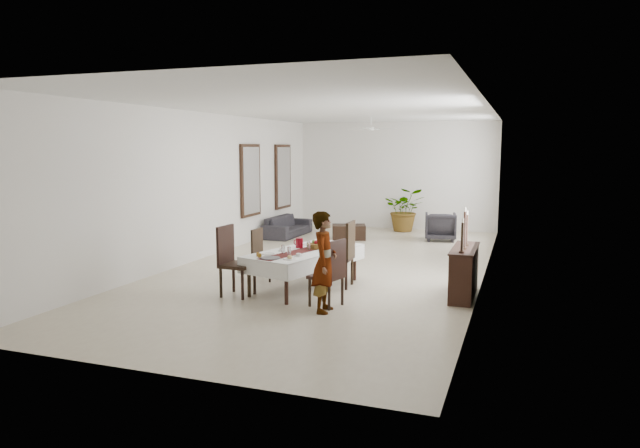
# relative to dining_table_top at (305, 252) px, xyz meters

# --- Properties ---
(floor) EXTENTS (6.00, 12.00, 0.00)m
(floor) POSITION_rel_dining_table_top_xyz_m (-0.12, 1.92, -0.64)
(floor) COLOR beige
(floor) RESTS_ON ground
(ceiling) EXTENTS (6.00, 12.00, 0.02)m
(ceiling) POSITION_rel_dining_table_top_xyz_m (-0.12, 1.92, 2.56)
(ceiling) COLOR white
(ceiling) RESTS_ON wall_back
(wall_back) EXTENTS (6.00, 0.02, 3.20)m
(wall_back) POSITION_rel_dining_table_top_xyz_m (-0.12, 7.92, 0.96)
(wall_back) COLOR white
(wall_back) RESTS_ON floor
(wall_front) EXTENTS (6.00, 0.02, 3.20)m
(wall_front) POSITION_rel_dining_table_top_xyz_m (-0.12, -4.08, 0.96)
(wall_front) COLOR white
(wall_front) RESTS_ON floor
(wall_left) EXTENTS (0.02, 12.00, 3.20)m
(wall_left) POSITION_rel_dining_table_top_xyz_m (-3.12, 1.92, 0.96)
(wall_left) COLOR white
(wall_left) RESTS_ON floor
(wall_right) EXTENTS (0.02, 12.00, 3.20)m
(wall_right) POSITION_rel_dining_table_top_xyz_m (2.88, 1.92, 0.96)
(wall_right) COLOR white
(wall_right) RESTS_ON floor
(dining_table_top) EXTENTS (1.42, 2.28, 0.04)m
(dining_table_top) POSITION_rel_dining_table_top_xyz_m (0.00, 0.00, 0.00)
(dining_table_top) COLOR black
(dining_table_top) RESTS_ON table_leg_fl
(table_leg_fl) EXTENTS (0.08, 0.08, 0.62)m
(table_leg_fl) POSITION_rel_dining_table_top_xyz_m (-0.65, -0.87, -0.33)
(table_leg_fl) COLOR black
(table_leg_fl) RESTS_ON floor
(table_leg_fr) EXTENTS (0.08, 0.08, 0.62)m
(table_leg_fr) POSITION_rel_dining_table_top_xyz_m (0.10, -1.08, -0.33)
(table_leg_fr) COLOR black
(table_leg_fr) RESTS_ON floor
(table_leg_bl) EXTENTS (0.08, 0.08, 0.62)m
(table_leg_bl) POSITION_rel_dining_table_top_xyz_m (-0.10, 1.08, -0.33)
(table_leg_bl) COLOR black
(table_leg_bl) RESTS_ON floor
(table_leg_br) EXTENTS (0.08, 0.08, 0.62)m
(table_leg_br) POSITION_rel_dining_table_top_xyz_m (0.65, 0.87, -0.33)
(table_leg_br) COLOR black
(table_leg_br) RESTS_ON floor
(tablecloth_top) EXTENTS (1.62, 2.48, 0.01)m
(tablecloth_top) POSITION_rel_dining_table_top_xyz_m (0.00, -0.00, 0.03)
(tablecloth_top) COLOR white
(tablecloth_top) RESTS_ON dining_table_top
(tablecloth_drape_left) EXTENTS (0.62, 2.20, 0.27)m
(tablecloth_drape_left) POSITION_rel_dining_table_top_xyz_m (-0.50, 0.14, -0.10)
(tablecloth_drape_left) COLOR white
(tablecloth_drape_left) RESTS_ON dining_table_top
(tablecloth_drape_right) EXTENTS (0.62, 2.20, 0.27)m
(tablecloth_drape_right) POSITION_rel_dining_table_top_xyz_m (0.50, -0.14, -0.10)
(tablecloth_drape_right) COLOR silver
(tablecloth_drape_right) RESTS_ON dining_table_top
(tablecloth_drape_near) EXTENTS (1.01, 0.29, 0.27)m
(tablecloth_drape_near) POSITION_rel_dining_table_top_xyz_m (-0.31, -1.09, -0.10)
(tablecloth_drape_near) COLOR white
(tablecloth_drape_near) RESTS_ON dining_table_top
(tablecloth_drape_far) EXTENTS (1.01, 0.29, 0.27)m
(tablecloth_drape_far) POSITION_rel_dining_table_top_xyz_m (0.31, 1.09, -0.10)
(tablecloth_drape_far) COLOR silver
(tablecloth_drape_far) RESTS_ON dining_table_top
(table_runner) EXTENTS (0.89, 2.21, 0.00)m
(table_runner) POSITION_rel_dining_table_top_xyz_m (0.00, 0.00, 0.03)
(table_runner) COLOR maroon
(table_runner) RESTS_ON tablecloth_top
(red_pitcher) EXTENTS (0.16, 0.16, 0.18)m
(red_pitcher) POSITION_rel_dining_table_top_xyz_m (-0.18, 0.19, 0.12)
(red_pitcher) COLOR maroon
(red_pitcher) RESTS_ON tablecloth_top
(pitcher_handle) EXTENTS (0.11, 0.05, 0.11)m
(pitcher_handle) POSITION_rel_dining_table_top_xyz_m (-0.25, 0.21, 0.12)
(pitcher_handle) COLOR maroon
(pitcher_handle) RESTS_ON red_pitcher
(wine_glass_near) EXTENTS (0.06, 0.06, 0.15)m
(wine_glass_near) POSITION_rel_dining_table_top_xyz_m (-0.05, -0.58, 0.11)
(wine_glass_near) COLOR white
(wine_glass_near) RESTS_ON tablecloth_top
(wine_glass_mid) EXTENTS (0.06, 0.06, 0.15)m
(wine_glass_mid) POSITION_rel_dining_table_top_xyz_m (-0.22, -0.44, 0.11)
(wine_glass_mid) COLOR silver
(wine_glass_mid) RESTS_ON tablecloth_top
(wine_glass_far) EXTENTS (0.06, 0.06, 0.15)m
(wine_glass_far) POSITION_rel_dining_table_top_xyz_m (0.05, 0.03, 0.11)
(wine_glass_far) COLOR white
(wine_glass_far) RESTS_ON tablecloth_top
(teacup_right) EXTENTS (0.08, 0.08, 0.05)m
(teacup_right) POSITION_rel_dining_table_top_xyz_m (0.11, -0.58, 0.06)
(teacup_right) COLOR silver
(teacup_right) RESTS_ON saucer_right
(saucer_right) EXTENTS (0.13, 0.13, 0.01)m
(saucer_right) POSITION_rel_dining_table_top_xyz_m (0.11, -0.58, 0.04)
(saucer_right) COLOR white
(saucer_right) RESTS_ON tablecloth_top
(teacup_left) EXTENTS (0.08, 0.08, 0.05)m
(teacup_left) POSITION_rel_dining_table_top_xyz_m (-0.34, -0.23, 0.06)
(teacup_left) COLOR white
(teacup_left) RESTS_ON saucer_left
(saucer_left) EXTENTS (0.13, 0.13, 0.01)m
(saucer_left) POSITION_rel_dining_table_top_xyz_m (-0.34, -0.23, 0.04)
(saucer_left) COLOR white
(saucer_left) RESTS_ON tablecloth_top
(plate_near_right) EXTENTS (0.21, 0.21, 0.01)m
(plate_near_right) POSITION_rel_dining_table_top_xyz_m (0.07, -0.85, 0.04)
(plate_near_right) COLOR white
(plate_near_right) RESTS_ON tablecloth_top
(bread_near_right) EXTENTS (0.08, 0.08, 0.08)m
(bread_near_right) POSITION_rel_dining_table_top_xyz_m (0.07, -0.85, 0.06)
(bread_near_right) COLOR tan
(bread_near_right) RESTS_ON plate_near_right
(plate_near_left) EXTENTS (0.21, 0.21, 0.01)m
(plate_near_left) POSITION_rel_dining_table_top_xyz_m (-0.43, -0.57, 0.04)
(plate_near_left) COLOR silver
(plate_near_left) RESTS_ON tablecloth_top
(plate_far_left) EXTENTS (0.21, 0.21, 0.01)m
(plate_far_left) POSITION_rel_dining_table_top_xyz_m (-0.14, 0.54, 0.04)
(plate_far_left) COLOR white
(plate_far_left) RESTS_ON tablecloth_top
(serving_tray) EXTENTS (0.32, 0.32, 0.02)m
(serving_tray) POSITION_rel_dining_table_top_xyz_m (-0.25, -0.89, 0.04)
(serving_tray) COLOR #47464C
(serving_tray) RESTS_ON tablecloth_top
(jam_jar_a) EXTENTS (0.06, 0.06, 0.07)m
(jam_jar_a) POSITION_rel_dining_table_top_xyz_m (-0.44, -0.87, 0.06)
(jam_jar_a) COLOR #8A5B14
(jam_jar_a) RESTS_ON tablecloth_top
(jam_jar_b) EXTENTS (0.06, 0.06, 0.07)m
(jam_jar_b) POSITION_rel_dining_table_top_xyz_m (-0.52, -0.79, 0.06)
(jam_jar_b) COLOR brown
(jam_jar_b) RESTS_ON tablecloth_top
(fruit_basket) EXTENTS (0.27, 0.27, 0.09)m
(fruit_basket) POSITION_rel_dining_table_top_xyz_m (0.10, 0.20, 0.08)
(fruit_basket) COLOR brown
(fruit_basket) RESTS_ON tablecloth_top
(fruit_red) EXTENTS (0.08, 0.08, 0.08)m
(fruit_red) POSITION_rel_dining_table_top_xyz_m (0.13, 0.21, 0.14)
(fruit_red) COLOR #A11018
(fruit_red) RESTS_ON fruit_basket
(fruit_green) EXTENTS (0.07, 0.07, 0.07)m
(fruit_green) POSITION_rel_dining_table_top_xyz_m (0.08, 0.24, 0.14)
(fruit_green) COLOR #4B8227
(fruit_green) RESTS_ON fruit_basket
(chair_right_near_seat) EXTENTS (0.55, 0.55, 0.05)m
(chair_right_near_seat) POSITION_rel_dining_table_top_xyz_m (0.71, -0.94, -0.18)
(chair_right_near_seat) COLOR black
(chair_right_near_seat) RESTS_ON chair_right_near_leg_fl
(chair_right_near_leg_fl) EXTENTS (0.05, 0.05, 0.44)m
(chair_right_near_leg_fl) POSITION_rel_dining_table_top_xyz_m (0.83, -1.16, -0.42)
(chair_right_near_leg_fl) COLOR black
(chair_right_near_leg_fl) RESTS_ON floor
(chair_right_near_leg_fr) EXTENTS (0.05, 0.05, 0.44)m
(chair_right_near_leg_fr) POSITION_rel_dining_table_top_xyz_m (0.93, -0.81, -0.42)
(chair_right_near_leg_fr) COLOR black
(chair_right_near_leg_fr) RESTS_ON floor
(chair_right_near_leg_bl) EXTENTS (0.05, 0.05, 0.44)m
(chair_right_near_leg_bl) POSITION_rel_dining_table_top_xyz_m (0.49, -1.06, -0.42)
(chair_right_near_leg_bl) COLOR black
(chair_right_near_leg_bl) RESTS_ON floor
(chair_right_near_leg_br) EXTENTS (0.05, 0.05, 0.44)m
(chair_right_near_leg_br) POSITION_rel_dining_table_top_xyz_m (0.58, -0.71, -0.42)
(chair_right_near_leg_br) COLOR black
(chair_right_near_leg_br) RESTS_ON floor
(chair_right_near_back) EXTENTS (0.16, 0.44, 0.56)m
(chair_right_near_back) POSITION_rel_dining_table_top_xyz_m (0.90, -0.99, 0.12)
(chair_right_near_back) COLOR black
(chair_right_near_back) RESTS_ON chair_right_near_seat
(chair_right_far_seat) EXTENTS (0.51, 0.51, 0.06)m
(chair_right_far_seat) POSITION_rel_dining_table_top_xyz_m (0.50, 0.32, -0.13)
(chair_right_far_seat) COLOR black
(chair_right_far_seat) RESTS_ON chair_right_far_leg_fl
(chair_right_far_leg_fl) EXTENTS (0.05, 0.05, 0.49)m
(chair_right_far_leg_fl) POSITION_rel_dining_table_top_xyz_m (0.71, 0.12, -0.40)
(chair_right_far_leg_fl) COLOR black
(chair_right_far_leg_fl) RESTS_ON floor
(chair_right_far_leg_fr) EXTENTS (0.05, 0.05, 0.49)m
(chair_right_far_leg_fr) POSITION_rel_dining_table_top_xyz_m (0.70, 0.52, -0.40)
(chair_right_far_leg_fr) COLOR black
(chair_right_far_leg_fr) RESTS_ON floor
(chair_right_far_leg_bl) EXTENTS (0.05, 0.05, 0.49)m
(chair_right_far_leg_bl) POSITION_rel_dining_table_top_xyz_m (0.31, 0.11, -0.40)
(chair_right_far_leg_bl) COLOR black
(chair_right_far_leg_bl) RESTS_ON floor
(chair_right_far_leg_br) EXTENTS (0.05, 0.05, 0.49)m
(chair_right_far_leg_br) POSITION_rel_dining_table_top_xyz_m (0.29, 0.51, -0.40)
(chair_right_far_leg_br) COLOR black
(chair_right_far_leg_br) RESTS_ON floor
(chair_right_far_back) EXTENTS (0.06, 0.49, 0.63)m
(chair_right_far_back) POSITION_rel_dining_table_top_xyz_m (0.73, 0.32, 0.21)
(chair_right_far_back) COLOR black
(chair_right_far_back) RESTS_ON chair_right_far_seat
(chair_left_near_seat) EXTENTS (0.51, 0.51, 0.06)m
(chair_left_near_seat) POSITION_rel_dining_table_top_xyz_m (-0.86, -0.85, -0.13)
(chair_left_near_seat) COLOR black
(chair_left_near_seat) RESTS_ON chair_left_near_leg_fl
(chair_left_near_leg_fl) EXTENTS (0.05, 0.05, 0.49)m
(chair_left_near_leg_fl) POSITION_rel_dining_table_top_xyz_m (-1.05, -0.64, -0.40)
(chair_left_near_leg_fl) COLOR black
(chair_left_near_leg_fl) RESTS_ON floor
(chair_left_near_leg_fr) EXTENTS (0.05, 0.05, 0.49)m
(chair_left_near_leg_fr) POSITION_rel_dining_table_top_xyz_m (-1.07, -1.05, -0.40)
(chair_left_near_leg_fr) COLOR black
(chair_left_near_leg_fr) RESTS_ON floor
(chair_left_near_leg_bl) EXTENTS (0.05, 0.05, 0.49)m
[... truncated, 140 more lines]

